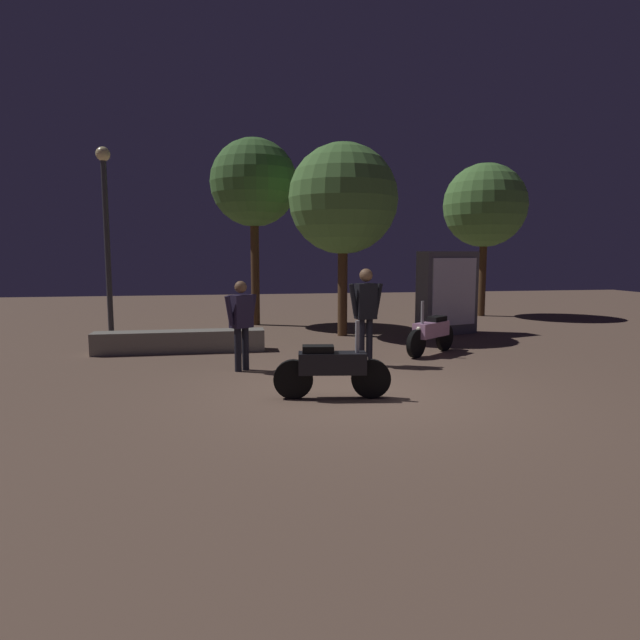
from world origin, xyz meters
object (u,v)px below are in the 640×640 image
kiosk_billboard (448,293)px  motorcycle_black_foreground (332,368)px  person_rider_beside (241,318)px  person_bystander_far (366,308)px  motorcycle_pink_parked_left (431,333)px  streetlamp_near (106,215)px

kiosk_billboard → motorcycle_black_foreground: bearing=37.3°
person_rider_beside → person_bystander_far: (2.24, 0.06, 0.14)m
person_rider_beside → person_bystander_far: size_ratio=0.89×
motorcycle_pink_parked_left → person_bystander_far: person_bystander_far is taller
streetlamp_near → kiosk_billboard: streetlamp_near is taller
motorcycle_pink_parked_left → person_rider_beside: (-3.86, -0.95, 0.49)m
motorcycle_pink_parked_left → streetlamp_near: 8.72m
streetlamp_near → motorcycle_black_foreground: bearing=-59.1°
motorcycle_pink_parked_left → streetlamp_near: (-7.08, 4.38, 2.58)m
person_rider_beside → streetlamp_near: (-3.22, 5.33, 2.09)m
motorcycle_pink_parked_left → person_rider_beside: person_rider_beside is taller
person_rider_beside → kiosk_billboard: (5.29, 3.52, 0.12)m
person_rider_beside → person_bystander_far: 2.25m
motorcycle_pink_parked_left → streetlamp_near: size_ratio=0.29×
streetlamp_near → kiosk_billboard: bearing=-12.0°
motorcycle_black_foreground → motorcycle_pink_parked_left: same height
person_rider_beside → person_bystander_far: person_bystander_far is taller
motorcycle_black_foreground → person_rider_beside: bearing=128.3°
motorcycle_black_foreground → motorcycle_pink_parked_left: size_ratio=1.20×
motorcycle_black_foreground → person_rider_beside: 2.44m
motorcycle_pink_parked_left → streetlamp_near: streetlamp_near is taller
motorcycle_pink_parked_left → person_rider_beside: bearing=-23.6°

